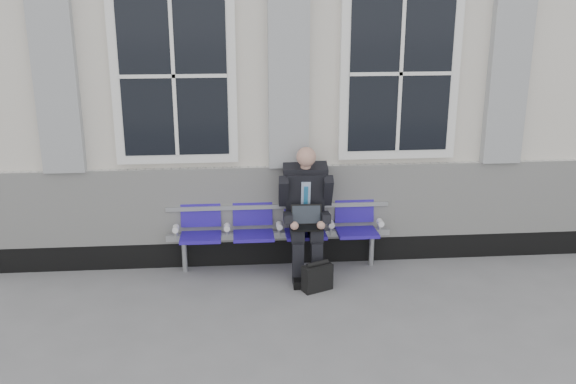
{
  "coord_description": "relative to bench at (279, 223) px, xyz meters",
  "views": [
    {
      "loc": [
        -1.51,
        -5.65,
        3.11
      ],
      "look_at": [
        -0.95,
        0.9,
        1.06
      ],
      "focal_mm": 40.0,
      "sensor_mm": 36.0,
      "label": 1
    }
  ],
  "objects": [
    {
      "name": "ground",
      "position": [
        1.02,
        -1.32,
        -0.55
      ],
      "size": [
        70.0,
        70.0,
        0.0
      ],
      "primitive_type": "plane",
      "color": "slate",
      "rests_on": "ground"
    },
    {
      "name": "briefcase",
      "position": [
        0.37,
        -0.64,
        -0.4
      ],
      "size": [
        0.36,
        0.26,
        0.34
      ],
      "color": "black",
      "rests_on": "ground"
    },
    {
      "name": "businessman",
      "position": [
        0.3,
        -0.14,
        0.25
      ],
      "size": [
        0.62,
        0.83,
        1.49
      ],
      "color": "black",
      "rests_on": "ground"
    },
    {
      "name": "station_building",
      "position": [
        1.0,
        2.15,
        1.67
      ],
      "size": [
        14.4,
        4.4,
        4.49
      ],
      "color": "beige",
      "rests_on": "ground"
    },
    {
      "name": "bench",
      "position": [
        0.0,
        0.0,
        0.0
      ],
      "size": [
        2.6,
        0.47,
        0.91
      ],
      "color": "#9EA0A3",
      "rests_on": "ground"
    }
  ]
}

